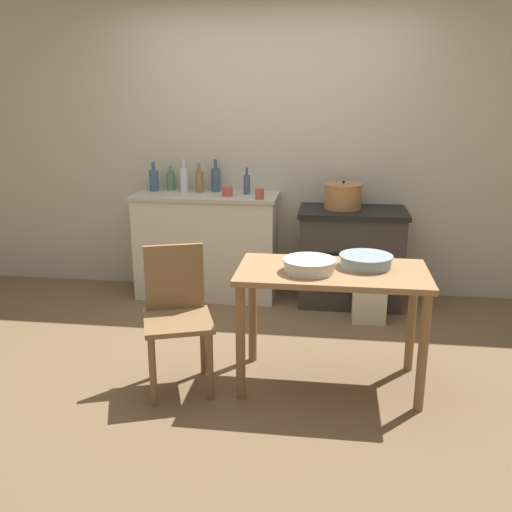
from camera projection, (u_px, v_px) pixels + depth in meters
ground_plane at (245, 363)px, 3.85m from camera, size 14.00×14.00×0.00m
wall_back at (272, 149)px, 5.01m from camera, size 8.00×0.07×2.55m
counter_cabinet at (207, 245)px, 5.03m from camera, size 1.24×0.52×0.91m
stove at (351, 256)px, 4.86m from camera, size 0.89×0.57×0.82m
work_table at (332, 289)px, 3.41m from camera, size 1.13×0.60×0.74m
chair at (177, 313)px, 3.45m from camera, size 0.51×0.51×0.87m
flour_sack at (369, 297)px, 4.49m from camera, size 0.26×0.18×0.41m
stock_pot at (343, 196)px, 4.76m from camera, size 0.32×0.32×0.23m
mixing_bowl_large at (309, 265)px, 3.32m from camera, size 0.32×0.32×0.08m
mixing_bowl_small at (366, 260)px, 3.42m from camera, size 0.32×0.32×0.07m
bottle_far_left at (154, 180)px, 5.05m from camera, size 0.08×0.08×0.25m
bottle_left at (171, 181)px, 5.10m from camera, size 0.07×0.07×0.22m
bottle_mid_left at (216, 179)px, 5.01m from camera, size 0.08×0.08×0.28m
bottle_center_left at (199, 181)px, 4.98m from camera, size 0.07×0.07×0.25m
bottle_center at (184, 179)px, 5.01m from camera, size 0.08×0.08×0.28m
bottle_center_right at (247, 184)px, 4.89m from camera, size 0.06×0.06×0.23m
cup_mid_right at (260, 194)px, 4.67m from camera, size 0.07×0.07×0.09m
cup_right at (227, 191)px, 4.81m from camera, size 0.09×0.09×0.08m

